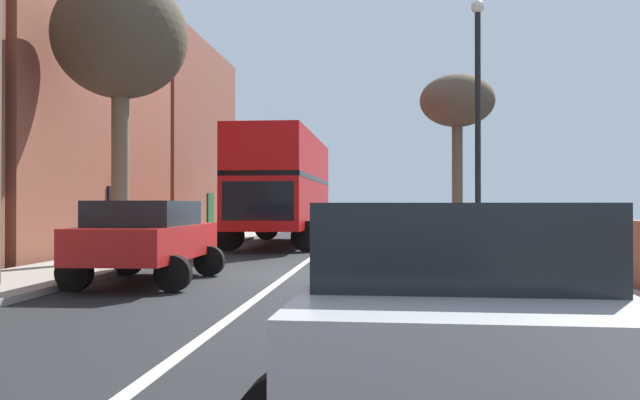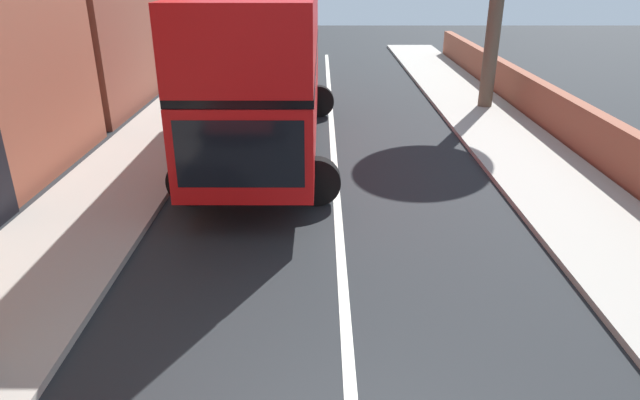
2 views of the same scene
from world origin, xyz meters
name	(u,v)px [view 2 (image 2 of 2)]	position (x,y,z in m)	size (l,w,h in m)	color
double_decker_bus	(268,61)	(-1.70, 10.48, 2.35)	(3.58, 10.46, 4.06)	red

